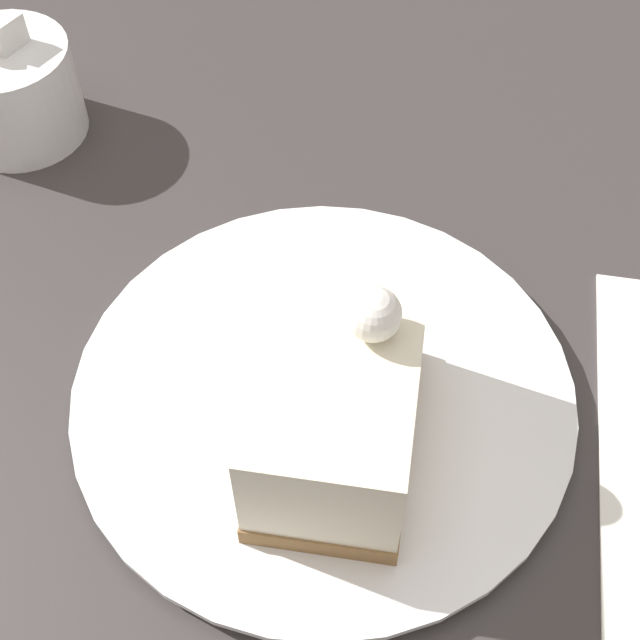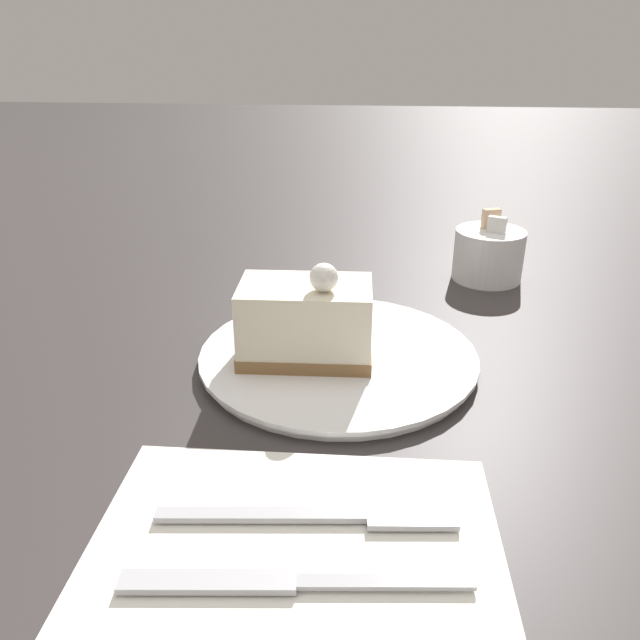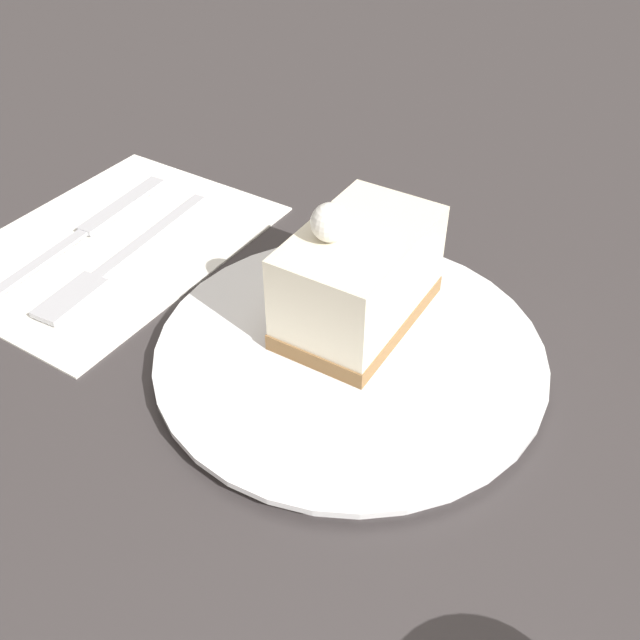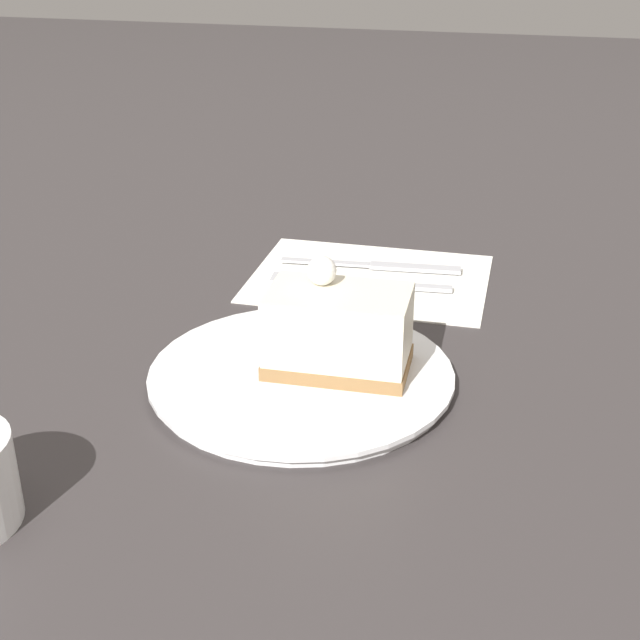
{
  "view_description": "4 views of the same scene",
  "coord_description": "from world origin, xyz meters",
  "px_view_note": "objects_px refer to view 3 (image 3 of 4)",
  "views": [
    {
      "loc": [
        0.05,
        -0.21,
        0.37
      ],
      "look_at": [
        0.0,
        0.03,
        0.04
      ],
      "focal_mm": 50.0,
      "sensor_mm": 36.0,
      "label": 1
    },
    {
      "loc": [
        0.48,
        0.04,
        0.26
      ],
      "look_at": [
        0.02,
        -0.0,
        0.05
      ],
      "focal_mm": 35.0,
      "sensor_mm": 36.0,
      "label": 2
    },
    {
      "loc": [
        -0.15,
        0.29,
        0.3
      ],
      "look_at": [
        0.02,
        0.02,
        0.03
      ],
      "focal_mm": 40.0,
      "sensor_mm": 36.0,
      "label": 3
    },
    {
      "loc": [
        -0.58,
        -0.15,
        0.35
      ],
      "look_at": [
        0.01,
        -0.0,
        0.05
      ],
      "focal_mm": 50.0,
      "sensor_mm": 36.0,
      "label": 4
    }
  ],
  "objects_px": {
    "cake_slice": "(358,276)",
    "knife": "(99,221)",
    "plate": "(350,353)",
    "fork": "(115,263)"
  },
  "relations": [
    {
      "from": "cake_slice",
      "to": "knife",
      "type": "height_order",
      "value": "cake_slice"
    },
    {
      "from": "plate",
      "to": "fork",
      "type": "relative_size",
      "value": 1.34
    },
    {
      "from": "cake_slice",
      "to": "fork",
      "type": "distance_m",
      "value": 0.19
    },
    {
      "from": "plate",
      "to": "knife",
      "type": "xyz_separation_m",
      "value": [
        0.24,
        -0.02,
        -0.0
      ]
    },
    {
      "from": "plate",
      "to": "fork",
      "type": "xyz_separation_m",
      "value": [
        0.19,
        0.01,
        -0.0
      ]
    },
    {
      "from": "plate",
      "to": "cake_slice",
      "type": "xyz_separation_m",
      "value": [
        0.01,
        -0.03,
        0.04
      ]
    },
    {
      "from": "plate",
      "to": "knife",
      "type": "height_order",
      "value": "plate"
    },
    {
      "from": "plate",
      "to": "knife",
      "type": "relative_size",
      "value": 1.3
    },
    {
      "from": "plate",
      "to": "knife",
      "type": "distance_m",
      "value": 0.25
    },
    {
      "from": "cake_slice",
      "to": "knife",
      "type": "xyz_separation_m",
      "value": [
        0.23,
        0.0,
        -0.04
      ]
    }
  ]
}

